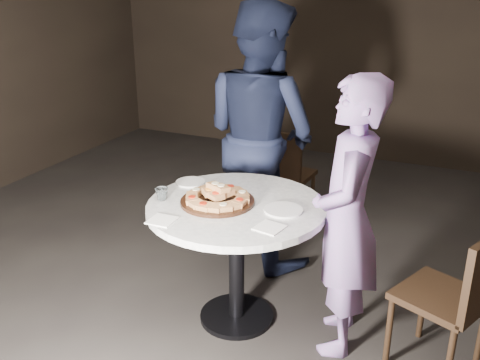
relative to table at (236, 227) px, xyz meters
The scene contains 13 objects.
floor 0.64m from the table, 147.60° to the right, with size 7.00×7.00×0.00m, color black.
table is the anchor object (origin of this frame).
serving_board 0.19m from the table, 164.31° to the right, with size 0.43×0.43×0.02m, color black.
focaccia_pile 0.22m from the table, 164.64° to the right, with size 0.39×0.37×0.10m.
plate_left 0.47m from the table, 155.45° to the left, with size 0.18×0.18×0.01m, color white.
plate_right 0.32m from the table, ahead, with size 0.22×0.22×0.01m, color white.
water_glass 0.47m from the table, 164.16° to the right, with size 0.08×0.08×0.07m, color silver.
napkin_near 0.48m from the table, 126.27° to the right, with size 0.14×0.14×0.01m, color white.
napkin_far 0.39m from the table, 36.69° to the right, with size 0.14×0.14×0.01m, color white.
chair_far 1.41m from the table, 98.43° to the left, with size 0.42×0.44×0.84m.
chair_right 1.24m from the table, ahead, with size 0.55×0.54×0.86m.
diner_navy 0.92m from the table, 103.16° to the left, with size 0.91×0.71×1.87m, color black.
diner_teal 0.65m from the table, ahead, with size 0.57×0.37×1.56m, color #8066A3.
Camera 1 is at (1.24, -2.50, 2.00)m, focal length 40.00 mm.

